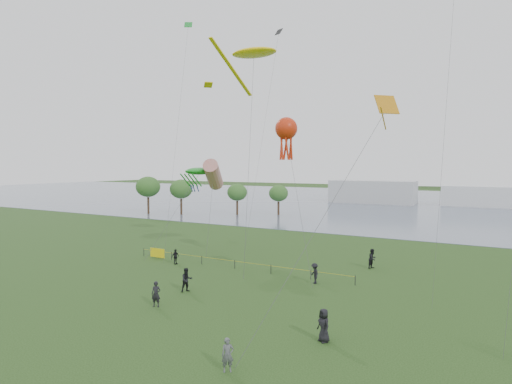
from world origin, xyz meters
The scene contains 18 objects.
ground_plane centered at (0.00, 0.00, 0.00)m, with size 400.00×400.00×0.00m, color #1A3511.
lake centered at (0.00, 100.00, 0.02)m, with size 400.00×120.00×0.08m, color slate.
pavilion_left centered at (-12.00, 95.00, 3.00)m, with size 22.00×8.00×6.00m, color silver.
pavilion_right centered at (14.00, 98.00, 2.50)m, with size 18.00×7.00×5.00m, color white.
trees centered at (-36.66, 50.39, 5.12)m, with size 28.75×16.09×7.79m.
fence centered at (-11.47, 15.27, 0.55)m, with size 24.07×0.07×1.05m.
kite_flyer centered at (5.51, -2.65, 0.84)m, with size 0.61×0.40×1.68m, color #4F5356.
spectator_a centered at (-4.64, 6.91, 0.96)m, with size 0.93×0.73×1.92m, color black.
spectator_b centered at (3.43, 14.16, 0.88)m, with size 1.14×0.66×1.77m, color black.
spectator_c centered at (-11.67, 13.89, 0.78)m, with size 0.91×0.38×1.56m, color black.
spectator_d centered at (8.36, 3.07, 0.96)m, with size 0.94×0.61×1.92m, color black.
spectator_f centered at (-4.27, 2.95, 0.92)m, with size 0.67×0.44×1.83m, color black.
spectator_g centered at (6.40, 22.01, 0.97)m, with size 0.94×0.73×1.94m, color black.
kite_stingray centered at (-5.18, 18.67, 21.50)m, with size 5.01×10.02×21.97m.
kite_windsock centered at (-12.25, 21.55, 9.01)m, with size 4.23×6.17×10.91m.
kite_creature centered at (-13.46, 20.41, 9.42)m, with size 3.40×9.10×9.88m.
kite_octopus centered at (-0.29, 16.23, 13.44)m, with size 5.19×4.53×14.57m.
kite_delta centered at (10.13, 8.67, 13.47)m, with size 5.50×12.23×14.80m.
Camera 1 is at (16.72, -19.77, 10.15)m, focal length 30.00 mm.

